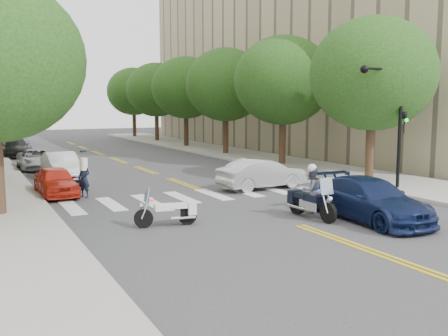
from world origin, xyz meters
TOP-DOWN VIEW (x-y plane):
  - ground at (0.00, 0.00)m, footprint 140.00×140.00m
  - sidewalk_right at (9.50, 22.00)m, footprint 5.00×60.00m
  - building_right at (26.00, 26.00)m, footprint 26.00×44.00m
  - tree_r_0 at (8.80, 6.00)m, footprint 6.40×6.40m
  - tree_r_1 at (8.80, 14.00)m, footprint 6.40×6.40m
  - tree_r_2 at (8.80, 22.00)m, footprint 6.40×6.40m
  - tree_r_3 at (8.80, 30.00)m, footprint 6.40×6.40m
  - tree_r_4 at (8.80, 38.00)m, footprint 6.40×6.40m
  - tree_r_5 at (8.80, 46.00)m, footprint 6.40×6.40m
  - traffic_signal_pole at (7.72, 3.50)m, footprint 2.82×0.42m
  - motorcycle_police at (1.02, 0.77)m, footprint 0.84×2.41m
  - motorcycle_parked at (-3.81, 1.98)m, footprint 2.11×0.69m
  - officer_standing at (-5.27, 8.50)m, footprint 0.68×0.72m
  - convertible at (2.81, 6.87)m, footprint 4.49×1.82m
  - sedan_blue at (2.63, -0.50)m, footprint 2.31×5.17m
  - parked_car_a at (-6.30, 9.50)m, footprint 1.62×3.85m
  - parked_car_b at (-5.20, 14.50)m, footprint 1.65×4.41m
  - parked_car_c at (-5.85, 19.63)m, footprint 2.15×4.52m
  - parked_car_d at (-6.30, 28.33)m, footprint 2.07×4.94m
  - parked_car_e at (-5.89, 31.41)m, footprint 2.16×4.58m

SIDE VIEW (x-z plane):
  - ground at x=0.00m, z-range 0.00..0.00m
  - sidewalk_right at x=9.50m, z-range 0.00..0.15m
  - motorcycle_parked at x=-3.81m, z-range -0.21..1.16m
  - parked_car_c at x=-5.85m, z-range 0.00..1.24m
  - parked_car_a at x=-6.30m, z-range 0.00..1.30m
  - parked_car_d at x=-6.30m, z-range 0.00..1.42m
  - parked_car_b at x=-5.20m, z-range 0.00..1.44m
  - convertible at x=2.81m, z-range 0.00..1.45m
  - sedan_blue at x=2.63m, z-range 0.00..1.47m
  - parked_car_e at x=-5.89m, z-range 0.00..1.51m
  - officer_standing at x=-5.27m, z-range 0.00..1.66m
  - motorcycle_police at x=1.02m, z-range -0.11..1.85m
  - traffic_signal_pole at x=7.72m, z-range 0.72..6.72m
  - tree_r_0 at x=8.80m, z-range 1.33..9.78m
  - tree_r_1 at x=8.80m, z-range 1.33..9.78m
  - tree_r_2 at x=8.80m, z-range 1.33..9.78m
  - tree_r_3 at x=8.80m, z-range 1.33..9.78m
  - tree_r_4 at x=8.80m, z-range 1.33..9.78m
  - tree_r_5 at x=8.80m, z-range 1.33..9.78m
  - building_right at x=26.00m, z-range 0.00..22.00m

